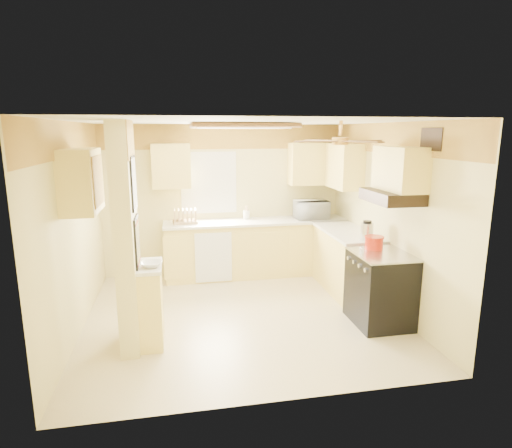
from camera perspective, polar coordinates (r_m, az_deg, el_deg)
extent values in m
plane|color=beige|center=(5.80, -1.87, -12.03)|extent=(4.00, 4.00, 0.00)
plane|color=white|center=(5.29, -2.07, 13.48)|extent=(4.00, 4.00, 0.00)
plane|color=#E2D48A|center=(7.26, -4.31, 3.22)|extent=(4.00, 0.00, 4.00)
plane|color=#E2D48A|center=(3.61, 2.78, -6.08)|extent=(4.00, 0.00, 4.00)
plane|color=#E2D48A|center=(5.48, -23.10, -0.71)|extent=(0.00, 3.80, 3.80)
plane|color=#E2D48A|center=(6.05, 17.11, 0.88)|extent=(0.00, 3.80, 3.80)
cube|color=gold|center=(7.16, -4.43, 11.52)|extent=(4.00, 0.02, 0.40)
cube|color=#E2D48A|center=(4.84, -16.90, -1.85)|extent=(0.20, 0.70, 2.50)
cube|color=#F6D46A|center=(5.07, -13.82, -10.56)|extent=(0.25, 0.55, 0.90)
cube|color=white|center=(4.91, -14.10, -5.49)|extent=(0.28, 0.58, 0.04)
cube|color=#F6D46A|center=(7.22, 0.02, -3.31)|extent=(3.00, 0.60, 0.90)
cube|color=#F6D46A|center=(6.64, 11.96, -4.98)|extent=(0.60, 1.40, 0.90)
cube|color=white|center=(7.10, 0.04, 0.33)|extent=(3.04, 0.64, 0.04)
cube|color=white|center=(6.51, 12.06, -1.04)|extent=(0.64, 1.44, 0.04)
cube|color=white|center=(6.83, -5.69, -4.46)|extent=(0.58, 0.02, 0.80)
cube|color=white|center=(7.18, -6.32, 5.49)|extent=(0.92, 0.02, 1.02)
cube|color=white|center=(7.19, -6.33, 5.50)|extent=(0.80, 0.02, 0.90)
cube|color=#F6D46A|center=(6.97, -11.23, 7.61)|extent=(0.60, 0.35, 0.70)
cube|color=#F6D46A|center=(7.36, 7.96, 7.96)|extent=(0.90, 0.35, 0.70)
cube|color=#F6D46A|center=(7.02, 11.36, 7.63)|extent=(0.35, 1.00, 0.70)
cube|color=#F6D46A|center=(5.11, -22.31, 5.32)|extent=(0.35, 0.75, 0.70)
cube|color=#F6D46A|center=(5.39, 18.64, 6.98)|extent=(0.35, 0.76, 0.52)
cube|color=black|center=(5.64, 16.21, -8.33)|extent=(0.65, 0.76, 0.90)
cube|color=silver|center=(5.50, 16.49, -3.88)|extent=(0.66, 0.77, 0.02)
cylinder|color=silver|center=(5.17, 14.42, -5.99)|extent=(0.03, 0.05, 0.05)
cylinder|color=silver|center=(5.32, 13.64, -5.44)|extent=(0.03, 0.05, 0.05)
cylinder|color=silver|center=(5.46, 12.95, -4.95)|extent=(0.03, 0.05, 0.05)
cylinder|color=silver|center=(5.61, 12.26, -4.46)|extent=(0.03, 0.05, 0.05)
cube|color=black|center=(5.39, 17.62, 3.51)|extent=(0.50, 0.76, 0.14)
cube|color=black|center=(4.73, -16.02, 5.28)|extent=(0.02, 0.42, 0.57)
cube|color=white|center=(4.73, -15.95, 5.28)|extent=(0.01, 0.37, 0.52)
cube|color=black|center=(4.84, -15.57, -2.37)|extent=(0.02, 0.42, 0.57)
cube|color=yellow|center=(4.84, -15.50, -2.37)|extent=(0.01, 0.37, 0.52)
cube|color=brown|center=(5.80, -1.84, 12.98)|extent=(1.35, 0.95, 0.06)
cube|color=white|center=(5.80, -1.84, 12.73)|extent=(1.15, 0.75, 0.02)
cylinder|color=gold|center=(4.88, 11.24, 12.43)|extent=(0.04, 0.04, 0.16)
cylinder|color=gold|center=(4.88, 11.17, 10.79)|extent=(0.18, 0.18, 0.08)
cube|color=brown|center=(5.10, 13.90, 10.72)|extent=(0.55, 0.28, 0.01)
cube|color=brown|center=(5.12, 8.74, 10.93)|extent=(0.28, 0.55, 0.01)
cube|color=brown|center=(4.67, 8.19, 10.84)|extent=(0.55, 0.28, 0.01)
cube|color=brown|center=(4.65, 13.85, 10.61)|extent=(0.28, 0.55, 0.01)
cube|color=black|center=(5.15, 22.36, 10.40)|extent=(0.02, 0.40, 0.25)
imported|color=white|center=(7.29, 7.39, 1.93)|extent=(0.55, 0.38, 0.31)
imported|color=white|center=(4.81, -13.76, -5.24)|extent=(0.25, 0.25, 0.06)
cylinder|color=red|center=(5.67, 15.45, -2.48)|extent=(0.23, 0.23, 0.15)
cylinder|color=red|center=(5.65, 15.50, -1.68)|extent=(0.24, 0.24, 0.02)
cylinder|color=silver|center=(6.01, 14.57, -0.95)|extent=(0.17, 0.17, 0.23)
cylinder|color=black|center=(5.98, 14.64, 0.28)|extent=(0.11, 0.11, 0.03)
cube|color=tan|center=(6.98, -9.42, 0.30)|extent=(0.40, 0.31, 0.04)
cube|color=tan|center=(6.96, -10.78, 0.98)|extent=(0.02, 0.26, 0.22)
cube|color=tan|center=(6.96, -10.24, 1.00)|extent=(0.02, 0.26, 0.22)
cube|color=tan|center=(6.96, -9.70, 1.02)|extent=(0.02, 0.26, 0.22)
cube|color=tan|center=(6.96, -9.16, 1.04)|extent=(0.02, 0.26, 0.22)
cube|color=tan|center=(6.97, -8.62, 1.06)|extent=(0.02, 0.26, 0.22)
cube|color=tan|center=(6.97, -8.08, 1.08)|extent=(0.02, 0.26, 0.22)
cylinder|color=white|center=(6.96, -10.24, 1.00)|extent=(0.02, 0.22, 0.22)
cylinder|color=white|center=(6.96, -9.16, 1.04)|extent=(0.02, 0.22, 0.22)
cylinder|color=white|center=(7.20, -1.27, 1.24)|extent=(0.11, 0.11, 0.14)
cylinder|color=tan|center=(7.20, -1.11, 1.57)|extent=(0.01, 0.01, 0.22)
cylinder|color=tan|center=(7.21, -1.31, 1.59)|extent=(0.01, 0.01, 0.22)
cylinder|color=tan|center=(7.19, -1.43, 1.55)|extent=(0.01, 0.01, 0.22)
cylinder|color=tan|center=(7.17, -1.23, 1.53)|extent=(0.01, 0.01, 0.22)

